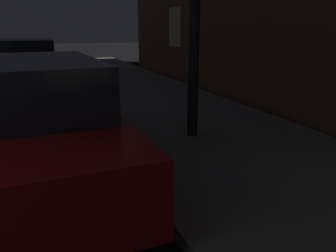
# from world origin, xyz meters

# --- Properties ---
(car_red) EXTENTS (2.21, 4.59, 1.43)m
(car_red) POSITION_xyz_m (2.85, 2.78, 0.71)
(car_red) COLOR maroon
(car_red) RESTS_ON ground
(car_white) EXTENTS (2.15, 4.57, 1.43)m
(car_white) POSITION_xyz_m (2.85, 9.64, 0.71)
(car_white) COLOR silver
(car_white) RESTS_ON ground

